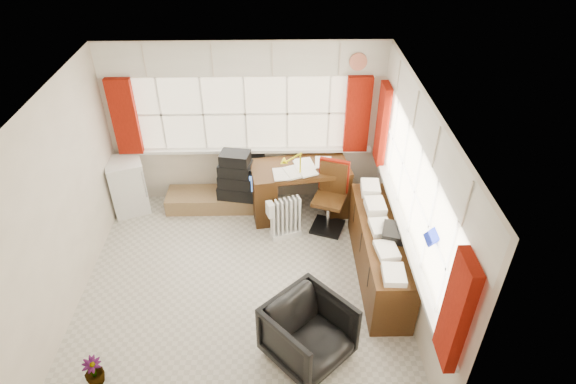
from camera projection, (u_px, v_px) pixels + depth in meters
The scene contains 20 objects.
ground at pixel (243, 287), 6.10m from camera, with size 4.00×4.00×0.00m, color beige.
room_walls at pixel (236, 190), 5.23m from camera, with size 4.00×4.00×4.00m.
window_back at pixel (247, 146), 7.14m from camera, with size 3.70×0.12×3.60m.
window_right at pixel (406, 227), 5.59m from camera, with size 0.12×3.70×3.60m.
curtains at pixel (315, 150), 6.03m from camera, with size 3.83×3.83×1.15m.
overhead_cabinets at pixel (321, 89), 5.61m from camera, with size 3.98×3.98×0.48m.
desk at pixel (300, 187), 7.12m from camera, with size 1.50×0.90×0.85m.
desk_lamp at pixel (300, 159), 6.58m from camera, with size 0.14×0.12×0.38m.
task_chair at pixel (331, 193), 6.83m from camera, with size 0.57×0.58×1.05m.
office_chair at pixel (309, 333), 5.07m from camera, with size 0.78×0.80×0.73m, color black.
radiator at pixel (286, 221), 6.77m from camera, with size 0.46×0.30×0.64m.
credenza at pixel (379, 251), 6.06m from camera, with size 0.50×2.00×0.85m.
file_tray at pixel (394, 232), 5.73m from camera, with size 0.26×0.33×0.11m, color black.
tv_bench at pixel (213, 200), 7.42m from camera, with size 1.40×0.50×0.25m, color olive.
crt_tv at pixel (242, 176), 7.25m from camera, with size 0.69×0.66×0.55m.
hifi_stack at pixel (236, 177), 7.09m from camera, with size 0.61×0.45×0.75m.
mini_fridge at pixel (128, 186), 7.20m from camera, with size 0.65×0.65×0.85m.
spray_bottle_a at pixel (232, 205), 7.29m from camera, with size 0.11×0.11×0.27m, color white.
spray_bottle_b at pixel (274, 217), 7.11m from camera, with size 0.09×0.09×0.20m, color #92D9C7.
flower_vase at pixel (94, 372), 4.90m from camera, with size 0.20×0.20×0.36m, color black.
Camera 1 is at (0.48, -4.29, 4.51)m, focal length 30.00 mm.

